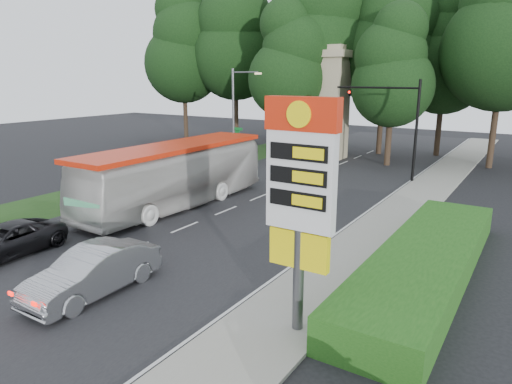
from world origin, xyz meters
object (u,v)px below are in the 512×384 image
Objects in this scene: gas_station_pylon at (301,186)px; streetlight_signs at (236,113)px; sedan_silver at (93,272)px; suv_charcoal at (7,240)px; traffic_signal_mast at (398,116)px; monument at (332,102)px; transit_bus at (175,176)px.

streetlight_signs reaches higher than gas_station_pylon.
suv_charcoal is at bearing 175.91° from sedan_silver.
gas_station_pylon is 0.95× the size of traffic_signal_mast.
monument is at bearing 58.03° from streetlight_signs.
suv_charcoal is at bearing -93.68° from monument.
traffic_signal_mast is 25.49m from suv_charcoal.
monument is 20.07m from transit_bus.
streetlight_signs is at bearing 95.11° from suv_charcoal.
streetlight_signs reaches higher than sedan_silver.
monument reaches higher than transit_bus.
streetlight_signs is at bearing 128.96° from gas_station_pylon.
traffic_signal_mast is 0.55× the size of transit_bus.
monument reaches higher than suv_charcoal.
sedan_silver reaches higher than suv_charcoal.
traffic_signal_mast reaches higher than sedan_silver.
transit_bus is 9.63m from suv_charcoal.
streetlight_signs is 1.66× the size of suv_charcoal.
suv_charcoal is at bearing -112.32° from traffic_signal_mast.
monument is at bearing 83.13° from suv_charcoal.
gas_station_pylon is at bearing 12.14° from sedan_silver.
transit_bus is at bearing -92.92° from monument.
gas_station_pylon is 8.13m from sedan_silver.
suv_charcoal is (-9.56, -23.29, -4.00)m from traffic_signal_mast.
gas_station_pylon is at bearing -33.05° from transit_bus.
streetlight_signs is 9.44m from monument.
sedan_silver is (-7.09, -1.63, -3.63)m from gas_station_pylon.
streetlight_signs is (-16.19, 20.01, -0.01)m from gas_station_pylon.
gas_station_pylon is 22.29m from traffic_signal_mast.
gas_station_pylon is 0.68× the size of monument.
sedan_silver is at bearing -61.64° from transit_bus.
sedan_silver is at bearing -67.21° from streetlight_signs.
monument is at bearing 88.03° from transit_bus.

